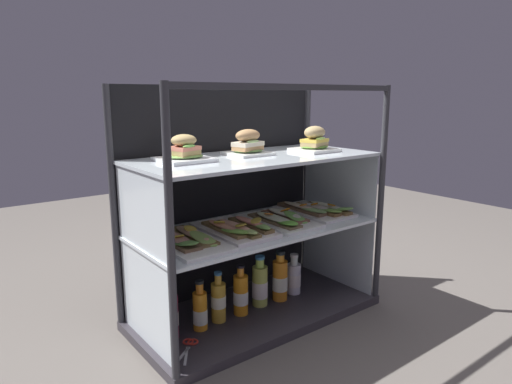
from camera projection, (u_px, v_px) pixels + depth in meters
ground_plane at (256, 318)px, 2.09m from camera, size 6.00×6.00×0.02m
case_base_deck at (256, 312)px, 2.08m from camera, size 1.11×0.53×0.04m
case_frame at (234, 192)px, 2.10m from camera, size 1.11×0.53×1.03m
riser_lower_tier at (256, 269)px, 2.04m from camera, size 1.05×0.47×0.37m
shelf_lower_glass at (256, 228)px, 2.00m from camera, size 1.06×0.48×0.01m
riser_upper_tier at (256, 194)px, 1.96m from camera, size 1.05×0.47×0.30m
shelf_upper_glass at (256, 158)px, 1.93m from camera, size 1.06×0.48×0.01m
plated_roll_sandwich_left_of_center at (184, 152)px, 1.77m from camera, size 0.19×0.19×0.11m
plated_roll_sandwich_far_right at (249, 144)px, 1.97m from camera, size 0.18×0.18×0.11m
plated_roll_sandwich_right_of_center at (315, 142)px, 2.08m from camera, size 0.18×0.18×0.12m
open_sandwich_tray_right_of_center at (187, 240)px, 1.76m from camera, size 0.22×0.38×0.05m
open_sandwich_tray_left_of_center at (236, 229)px, 1.89m from camera, size 0.22×0.38×0.06m
open_sandwich_tray_far_left at (280, 219)px, 2.04m from camera, size 0.22×0.38×0.06m
open_sandwich_tray_center at (316, 210)px, 2.21m from camera, size 0.22×0.38×0.06m
juice_bottle_near_post at (170, 316)px, 1.80m from camera, size 0.06×0.06×0.22m
juice_bottle_back_right at (200, 311)px, 1.87m from camera, size 0.06×0.06×0.21m
juice_bottle_tucked_behind at (219, 301)px, 1.93m from camera, size 0.06×0.06×0.22m
juice_bottle_front_fourth at (241, 294)px, 2.00m from camera, size 0.07×0.07×0.23m
juice_bottle_front_right_end at (260, 285)px, 2.08m from camera, size 0.07×0.07×0.24m
juice_bottle_front_middle at (280, 280)px, 2.14m from camera, size 0.07×0.07×0.24m
juice_bottle_back_center at (294, 278)px, 2.22m from camera, size 0.07×0.07×0.20m
kitchen_scissors at (189, 345)px, 1.76m from camera, size 0.16×0.16×0.01m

